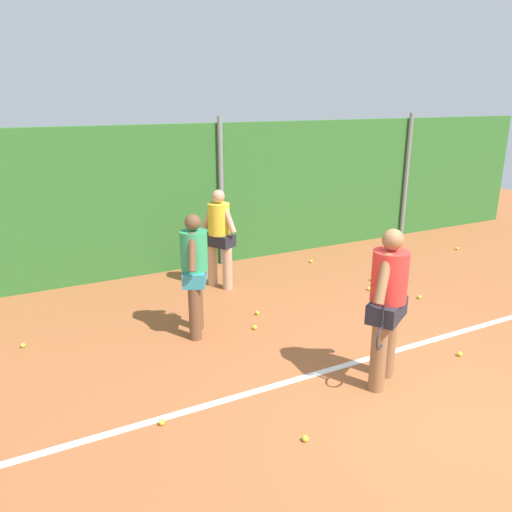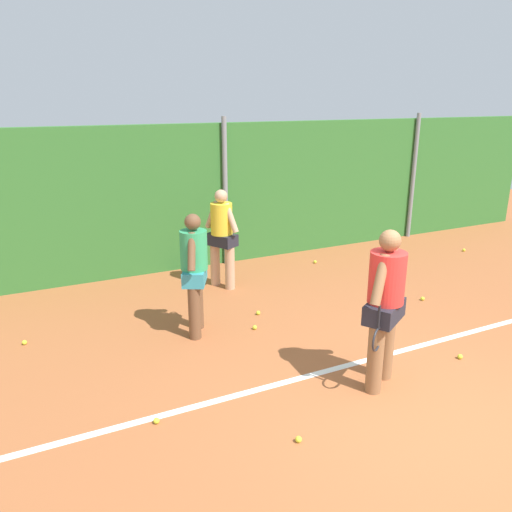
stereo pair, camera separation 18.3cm
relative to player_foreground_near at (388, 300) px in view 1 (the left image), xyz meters
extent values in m
plane|color=#A85B33|center=(0.13, 0.91, -1.08)|extent=(26.10, 26.10, 0.00)
cube|color=#33702D|center=(0.13, 5.25, 0.34)|extent=(16.97, 0.25, 2.84)
cylinder|color=gray|center=(0.13, 5.07, 0.40)|extent=(0.10, 0.10, 2.97)
cylinder|color=gray|center=(5.02, 5.07, 0.40)|extent=(0.10, 0.10, 2.97)
cube|color=white|center=(0.13, 0.52, -1.08)|extent=(12.40, 0.10, 0.01)
cylinder|color=#8C603D|center=(0.16, 0.10, -0.66)|extent=(0.19, 0.19, 0.85)
cylinder|color=#8C603D|center=(-0.16, -0.09, -0.66)|extent=(0.19, 0.19, 0.85)
cube|color=#23232D|center=(0.00, 0.00, -0.12)|extent=(0.65, 0.57, 0.23)
cylinder|color=red|center=(0.00, 0.00, 0.29)|extent=(0.41, 0.41, 0.60)
sphere|color=#8C603D|center=(0.00, 0.00, 0.72)|extent=(0.24, 0.24, 0.24)
cylinder|color=#8C603D|center=(0.20, 0.12, 0.34)|extent=(0.31, 0.24, 0.58)
cylinder|color=#8C603D|center=(-0.20, -0.12, 0.34)|extent=(0.31, 0.24, 0.58)
cylinder|color=black|center=(-0.25, -0.21, -0.06)|extent=(0.03, 0.03, 0.28)
torus|color=#26262B|center=(-0.25, -0.21, -0.33)|extent=(0.26, 0.17, 0.28)
cylinder|color=brown|center=(-1.59, 2.12, -0.69)|extent=(0.17, 0.17, 0.79)
cylinder|color=brown|center=(-1.44, 2.43, -0.69)|extent=(0.17, 0.17, 0.79)
cube|color=teal|center=(-1.51, 2.28, -0.19)|extent=(0.51, 0.61, 0.21)
cylinder|color=#339E60|center=(-1.51, 2.28, 0.19)|extent=(0.38, 0.38, 0.56)
sphere|color=brown|center=(-1.51, 2.28, 0.60)|extent=(0.23, 0.23, 0.23)
cylinder|color=brown|center=(-1.61, 2.08, 0.23)|extent=(0.20, 0.30, 0.53)
cylinder|color=brown|center=(-1.42, 2.47, 0.23)|extent=(0.20, 0.30, 0.53)
cylinder|color=black|center=(-1.43, 2.57, -0.14)|extent=(0.03, 0.03, 0.28)
torus|color=#26262B|center=(-1.43, 2.57, -0.41)|extent=(0.15, 0.27, 0.28)
cylinder|color=tan|center=(-0.37, 3.71, -0.69)|extent=(0.17, 0.17, 0.78)
cylinder|color=tan|center=(-0.53, 4.02, -0.69)|extent=(0.17, 0.17, 0.78)
cube|color=#23232D|center=(-0.45, 3.86, -0.19)|extent=(0.51, 0.61, 0.21)
cylinder|color=yellow|center=(-0.45, 3.86, 0.19)|extent=(0.38, 0.38, 0.56)
sphere|color=tan|center=(-0.45, 3.86, 0.60)|extent=(0.23, 0.23, 0.23)
cylinder|color=tan|center=(-0.35, 3.67, 0.23)|extent=(0.21, 0.29, 0.53)
cylinder|color=tan|center=(-0.55, 4.06, 0.23)|extent=(0.21, 0.29, 0.53)
sphere|color=#CCDB33|center=(1.85, 2.47, -1.05)|extent=(0.07, 0.07, 0.07)
sphere|color=#CCDB33|center=(-0.42, 2.45, -1.05)|extent=(0.07, 0.07, 0.07)
sphere|color=#CCDB33|center=(-3.82, 2.97, -1.05)|extent=(0.07, 0.07, 0.07)
sphere|color=#CCDB33|center=(1.37, 0.01, -1.05)|extent=(0.07, 0.07, 0.07)
sphere|color=#CCDB33|center=(2.22, 2.84, -1.05)|extent=(0.07, 0.07, 0.07)
sphere|color=#CCDB33|center=(1.79, 4.26, -1.05)|extent=(0.07, 0.07, 0.07)
sphere|color=#CCDB33|center=(2.37, 1.76, -1.05)|extent=(0.07, 0.07, 0.07)
sphere|color=#CCDB33|center=(5.26, 3.52, -1.05)|extent=(0.07, 0.07, 0.07)
sphere|color=#CCDB33|center=(3.81, 3.83, -1.05)|extent=(0.07, 0.07, 0.07)
sphere|color=#CCDB33|center=(-0.70, 1.99, -1.05)|extent=(0.07, 0.07, 0.07)
sphere|color=#CCDB33|center=(-2.63, 0.41, -1.05)|extent=(0.07, 0.07, 0.07)
sphere|color=#CCDB33|center=(-1.42, -0.51, -1.05)|extent=(0.07, 0.07, 0.07)
camera|label=1|loc=(-3.81, -4.06, 2.24)|focal=35.18mm
camera|label=2|loc=(-3.65, -4.14, 2.24)|focal=35.18mm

